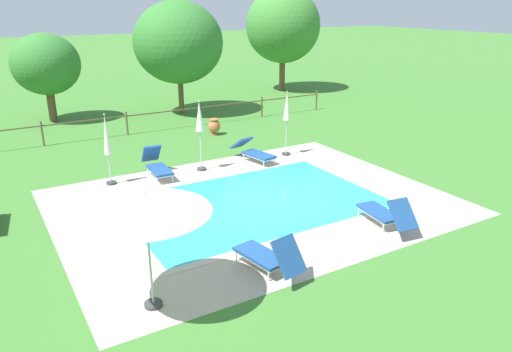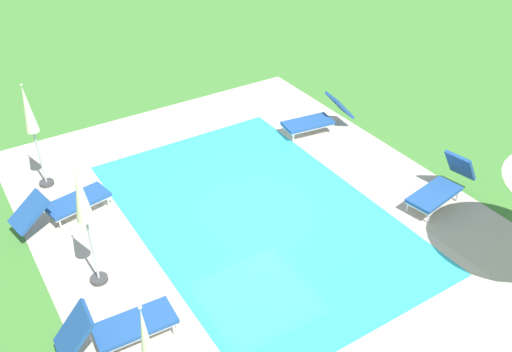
{
  "view_description": "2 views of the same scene",
  "coord_description": "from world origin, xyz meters",
  "px_view_note": "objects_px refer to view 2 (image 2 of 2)",
  "views": [
    {
      "loc": [
        -6.75,
        -11.57,
        5.66
      ],
      "look_at": [
        0.4,
        0.5,
        0.6
      ],
      "focal_mm": 34.19,
      "sensor_mm": 36.0,
      "label": 1
    },
    {
      "loc": [
        -7.78,
        4.95,
        7.28
      ],
      "look_at": [
        0.43,
        -0.24,
        0.66
      ],
      "focal_mm": 39.07,
      "sensor_mm": 36.0,
      "label": 2
    }
  ],
  "objects_px": {
    "sun_lounger_north_end": "(442,186)",
    "patio_umbrella_closed_row_mid_west": "(30,118)",
    "sun_lounger_north_mid": "(64,204)",
    "sun_lounger_north_far": "(317,118)",
    "sun_lounger_north_near_steps": "(118,327)",
    "patio_umbrella_closed_row_west": "(83,204)"
  },
  "relations": [
    {
      "from": "sun_lounger_north_end",
      "to": "patio_umbrella_closed_row_mid_west",
      "type": "distance_m",
      "value": 8.85
    },
    {
      "from": "patio_umbrella_closed_row_west",
      "to": "sun_lounger_north_end",
      "type": "bearing_deg",
      "value": -102.92
    },
    {
      "from": "patio_umbrella_closed_row_mid_west",
      "to": "sun_lounger_north_end",
      "type": "bearing_deg",
      "value": -126.49
    },
    {
      "from": "sun_lounger_north_end",
      "to": "patio_umbrella_closed_row_west",
      "type": "bearing_deg",
      "value": 77.08
    },
    {
      "from": "sun_lounger_north_end",
      "to": "patio_umbrella_closed_row_west",
      "type": "relative_size",
      "value": 0.76
    },
    {
      "from": "sun_lounger_north_mid",
      "to": "patio_umbrella_closed_row_west",
      "type": "bearing_deg",
      "value": 178.73
    },
    {
      "from": "sun_lounger_north_near_steps",
      "to": "patio_umbrella_closed_row_west",
      "type": "distance_m",
      "value": 2.07
    },
    {
      "from": "sun_lounger_north_far",
      "to": "patio_umbrella_closed_row_west",
      "type": "bearing_deg",
      "value": 108.64
    },
    {
      "from": "sun_lounger_north_near_steps",
      "to": "sun_lounger_north_far",
      "type": "height_order",
      "value": "sun_lounger_north_near_steps"
    },
    {
      "from": "sun_lounger_north_near_steps",
      "to": "patio_umbrella_closed_row_west",
      "type": "height_order",
      "value": "patio_umbrella_closed_row_west"
    },
    {
      "from": "sun_lounger_north_far",
      "to": "sun_lounger_north_near_steps",
      "type": "bearing_deg",
      "value": 119.03
    },
    {
      "from": "sun_lounger_north_near_steps",
      "to": "patio_umbrella_closed_row_west",
      "type": "bearing_deg",
      "value": -6.61
    },
    {
      "from": "sun_lounger_north_near_steps",
      "to": "patio_umbrella_closed_row_mid_west",
      "type": "distance_m",
      "value": 5.31
    },
    {
      "from": "sun_lounger_north_end",
      "to": "patio_umbrella_closed_row_mid_west",
      "type": "bearing_deg",
      "value": 53.51
    },
    {
      "from": "sun_lounger_north_near_steps",
      "to": "sun_lounger_north_mid",
      "type": "xyz_separation_m",
      "value": [
        3.67,
        -0.23,
        -0.03
      ]
    },
    {
      "from": "sun_lounger_north_mid",
      "to": "sun_lounger_north_far",
      "type": "relative_size",
      "value": 1.07
    },
    {
      "from": "sun_lounger_north_mid",
      "to": "patio_umbrella_closed_row_west",
      "type": "xyz_separation_m",
      "value": [
        -2.11,
        0.05,
        1.38
      ]
    },
    {
      "from": "sun_lounger_north_near_steps",
      "to": "patio_umbrella_closed_row_west",
      "type": "xyz_separation_m",
      "value": [
        1.56,
        -0.18,
        1.36
      ]
    },
    {
      "from": "sun_lounger_north_far",
      "to": "patio_umbrella_closed_row_west",
      "type": "height_order",
      "value": "patio_umbrella_closed_row_west"
    },
    {
      "from": "sun_lounger_north_far",
      "to": "sun_lounger_north_end",
      "type": "xyz_separation_m",
      "value": [
        -3.87,
        -0.38,
        0.01
      ]
    },
    {
      "from": "sun_lounger_north_far",
      "to": "patio_umbrella_closed_row_west",
      "type": "relative_size",
      "value": 0.79
    },
    {
      "from": "sun_lounger_north_end",
      "to": "patio_umbrella_closed_row_mid_west",
      "type": "xyz_separation_m",
      "value": [
        5.21,
        7.04,
        1.32
      ]
    }
  ]
}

